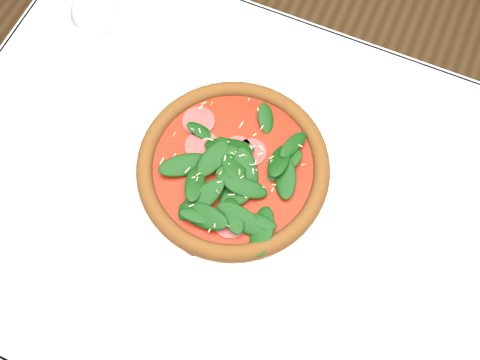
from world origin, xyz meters
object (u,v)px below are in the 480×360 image
at_px(pizza, 233,166).
at_px(wine_glass, 97,21).
at_px(plate, 233,171).
at_px(napkin, 196,241).

distance_m(pizza, wine_glass, 0.34).
relative_size(pizza, wine_glass, 2.09).
height_order(pizza, wine_glass, wine_glass).
bearing_deg(plate, napkin, -92.69).
xyz_separation_m(wine_glass, napkin, (0.29, -0.25, -0.14)).
bearing_deg(wine_glass, pizza, -20.08).
bearing_deg(napkin, pizza, 87.31).
height_order(wine_glass, napkin, wine_glass).
bearing_deg(wine_glass, napkin, -40.77).
xyz_separation_m(plate, wine_glass, (-0.30, 0.11, 0.13)).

